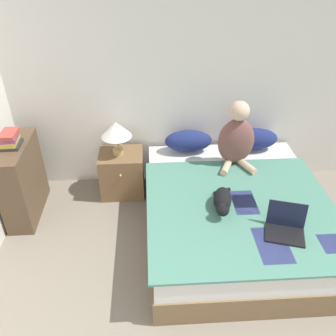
{
  "coord_description": "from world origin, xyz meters",
  "views": [
    {
      "loc": [
        -0.71,
        0.03,
        2.55
      ],
      "look_at": [
        -0.55,
        2.58,
        0.84
      ],
      "focal_mm": 38.0,
      "sensor_mm": 36.0,
      "label": 1
    }
  ],
  "objects": [
    {
      "name": "table_lamp",
      "position": [
        -1.05,
        3.39,
        0.8
      ],
      "size": [
        0.33,
        0.33,
        0.38
      ],
      "color": "tan",
      "rests_on": "nightstand"
    },
    {
      "name": "wall_back",
      "position": [
        0.0,
        3.67,
        1.27
      ],
      "size": [
        5.37,
        0.05,
        2.55
      ],
      "color": "silver",
      "rests_on": "ground_plane"
    },
    {
      "name": "pillow_far",
      "position": [
        0.47,
        3.45,
        0.61
      ],
      "size": [
        0.52,
        0.25,
        0.24
      ],
      "color": "navy",
      "rests_on": "bed"
    },
    {
      "name": "book_stack_top",
      "position": [
        -2.03,
        3.08,
        0.9
      ],
      "size": [
        0.18,
        0.25,
        0.15
      ],
      "color": "#2D2D33",
      "rests_on": "bookshelf"
    },
    {
      "name": "bookshelf",
      "position": [
        -2.02,
        3.08,
        0.41
      ],
      "size": [
        0.26,
        0.74,
        0.83
      ],
      "color": "brown",
      "rests_on": "ground_plane"
    },
    {
      "name": "nightstand",
      "position": [
        -1.02,
        3.39,
        0.26
      ],
      "size": [
        0.48,
        0.44,
        0.51
      ],
      "color": "brown",
      "rests_on": "ground_plane"
    },
    {
      "name": "bed",
      "position": [
        0.1,
        2.62,
        0.24
      ],
      "size": [
        1.7,
        1.97,
        0.49
      ],
      "color": "brown",
      "rests_on": "ground_plane"
    },
    {
      "name": "cat_tabby",
      "position": [
        -0.08,
        2.43,
        0.58
      ],
      "size": [
        0.23,
        0.47,
        0.17
      ],
      "rotation": [
        0.0,
        0.0,
        -1.76
      ],
      "color": "black",
      "rests_on": "bed"
    },
    {
      "name": "person_sitting",
      "position": [
        0.19,
        3.17,
        0.79
      ],
      "size": [
        0.38,
        0.37,
        0.69
      ],
      "color": "brown",
      "rests_on": "bed"
    },
    {
      "name": "laptop_open",
      "position": [
        0.38,
        2.1,
        0.54
      ],
      "size": [
        0.37,
        0.34,
        0.23
      ],
      "rotation": [
        0.0,
        0.0,
        -0.3
      ],
      "color": "black",
      "rests_on": "bed"
    },
    {
      "name": "pillow_near",
      "position": [
        -0.27,
        3.45,
        0.61
      ],
      "size": [
        0.52,
        0.25,
        0.24
      ],
      "color": "navy",
      "rests_on": "bed"
    }
  ]
}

